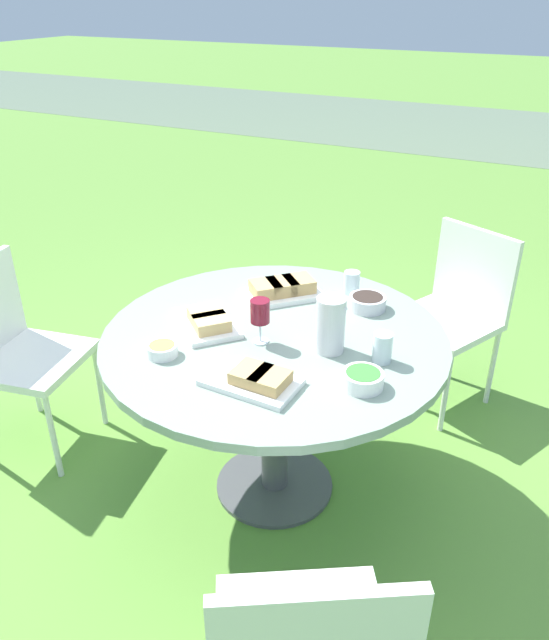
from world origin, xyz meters
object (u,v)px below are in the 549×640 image
at_px(chair_near_left, 14,343).
at_px(wine_glass, 260,313).
at_px(dining_table, 274,358).
at_px(water_pitcher, 330,325).
at_px(chair_far_back, 456,304).

distance_m(chair_near_left, wine_glass, 1.21).
relative_size(dining_table, chair_near_left, 1.46).
height_order(chair_near_left, water_pitcher, water_pitcher).
height_order(chair_far_back, wine_glass, wine_glass).
bearing_deg(dining_table, wine_glass, -104.33).
xyz_separation_m(dining_table, wine_glass, (-0.02, -0.08, 0.23)).
bearing_deg(water_pitcher, chair_near_left, -171.27).
distance_m(chair_far_back, wine_glass, 1.27).
bearing_deg(chair_far_back, chair_near_left, -142.59).
height_order(dining_table, chair_far_back, chair_far_back).
height_order(chair_near_left, chair_far_back, same).
bearing_deg(chair_far_back, wine_glass, -114.22).
xyz_separation_m(chair_near_left, chair_far_back, (1.65, 1.26, 0.00)).
relative_size(dining_table, water_pitcher, 6.27).
distance_m(dining_table, wine_glass, 0.24).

